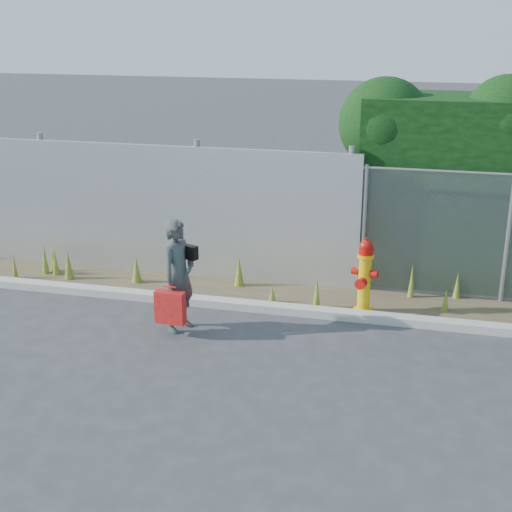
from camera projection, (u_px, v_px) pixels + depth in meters
The scene contains 8 objects.
ground at pixel (253, 368), 8.96m from camera, with size 80.00×80.00×0.00m, color #38383B.
curb at pixel (282, 309), 10.59m from camera, with size 16.00×0.22×0.12m, color #AFA99E.
weed_strip at pixel (347, 295), 10.97m from camera, with size 16.00×1.31×0.55m.
corrugated_fence at pixel (110, 207), 12.09m from camera, with size 8.50×0.21×2.30m.
fire_hydrant at pixel (365, 277), 10.42m from camera, with size 0.39×0.35×1.17m.
woman at pixel (179, 275), 9.82m from camera, with size 0.58×0.38×1.60m, color #10685E.
red_tote_bag at pixel (170, 307), 9.69m from camera, with size 0.41×0.15×0.54m.
black_shoulder_bag at pixel (189, 252), 9.79m from camera, with size 0.26×0.11×0.19m.
Camera 1 is at (1.93, -7.78, 4.24)m, focal length 50.00 mm.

